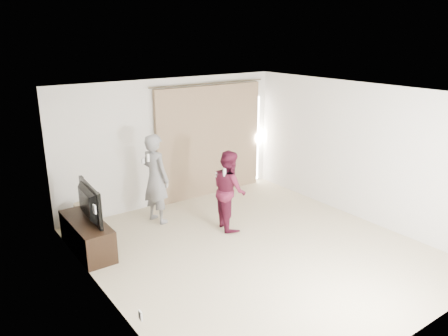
{
  "coord_description": "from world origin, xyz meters",
  "views": [
    {
      "loc": [
        -4.22,
        -5.01,
        3.46
      ],
      "look_at": [
        0.22,
        1.2,
        1.08
      ],
      "focal_mm": 35.0,
      "sensor_mm": 36.0,
      "label": 1
    }
  ],
  "objects_px": {
    "tv_console": "(87,236)",
    "person_man": "(156,179)",
    "person_woman": "(229,190)",
    "tv": "(84,203)"
  },
  "relations": [
    {
      "from": "tv",
      "to": "tv_console",
      "type": "bearing_deg",
      "value": 0.0
    },
    {
      "from": "tv",
      "to": "person_man",
      "type": "xyz_separation_m",
      "value": [
        1.49,
        0.4,
        0.02
      ]
    },
    {
      "from": "tv_console",
      "to": "person_woman",
      "type": "height_order",
      "value": "person_woman"
    },
    {
      "from": "tv",
      "to": "person_woman",
      "type": "height_order",
      "value": "person_woman"
    },
    {
      "from": "person_woman",
      "to": "tv_console",
      "type": "bearing_deg",
      "value": 165.85
    },
    {
      "from": "tv",
      "to": "person_man",
      "type": "bearing_deg",
      "value": -71.43
    },
    {
      "from": "tv_console",
      "to": "person_woman",
      "type": "relative_size",
      "value": 0.95
    },
    {
      "from": "tv",
      "to": "person_man",
      "type": "relative_size",
      "value": 0.62
    },
    {
      "from": "tv_console",
      "to": "person_man",
      "type": "xyz_separation_m",
      "value": [
        1.49,
        0.4,
        0.59
      ]
    },
    {
      "from": "person_woman",
      "to": "tv",
      "type": "bearing_deg",
      "value": 165.85
    }
  ]
}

